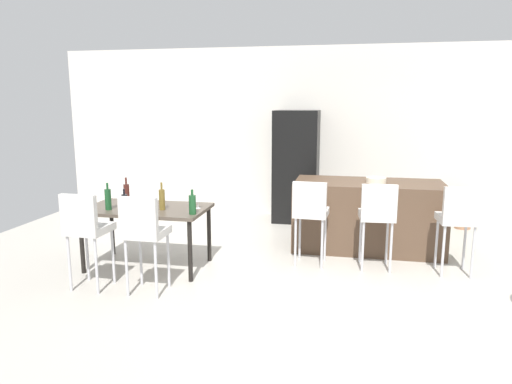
{
  "coord_description": "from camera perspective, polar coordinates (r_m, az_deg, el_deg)",
  "views": [
    {
      "loc": [
        0.22,
        -5.17,
        1.96
      ],
      "look_at": [
        -0.95,
        0.51,
        0.85
      ],
      "focal_mm": 32.81,
      "sensor_mm": 36.0,
      "label": 1
    }
  ],
  "objects": [
    {
      "name": "fruit_bowl",
      "position": [
        6.39,
        14.44,
        1.42
      ],
      "size": [
        0.26,
        0.26,
        0.07
      ],
      "primitive_type": "cylinder",
      "color": "beige",
      "rests_on": "kitchen_island"
    },
    {
      "name": "kitchen_island",
      "position": [
        6.51,
        13.42,
        -2.8
      ],
      "size": [
        1.96,
        0.91,
        0.92
      ],
      "primitive_type": "cube",
      "color": "#4C3828",
      "rests_on": "ground_plane"
    },
    {
      "name": "wine_bottle_end",
      "position": [
        5.5,
        -11.39,
        -0.86
      ],
      "size": [
        0.07,
        0.07,
        0.32
      ],
      "color": "brown",
      "rests_on": "dining_table"
    },
    {
      "name": "wine_glass_near",
      "position": [
        5.51,
        -7.1,
        -0.73
      ],
      "size": [
        0.07,
        0.07,
        0.17
      ],
      "color": "silver",
      "rests_on": "dining_table"
    },
    {
      "name": "refrigerator",
      "position": [
        7.83,
        4.93,
        3.15
      ],
      "size": [
        0.72,
        0.68,
        1.84
      ],
      "primitive_type": "cube",
      "color": "black",
      "rests_on": "ground_plane"
    },
    {
      "name": "wine_bottle_left",
      "position": [
        5.67,
        -17.59,
        -0.82
      ],
      "size": [
        0.07,
        0.07,
        0.32
      ],
      "color": "#194723",
      "rests_on": "dining_table"
    },
    {
      "name": "bar_chair_middle",
      "position": [
        5.65,
        14.58,
        -2.44
      ],
      "size": [
        0.43,
        0.43,
        1.05
      ],
      "color": "beige",
      "rests_on": "ground_plane"
    },
    {
      "name": "potted_plant",
      "position": [
        8.06,
        24.01,
        -1.79
      ],
      "size": [
        0.37,
        0.37,
        0.57
      ],
      "color": "#996B4C",
      "rests_on": "ground_plane"
    },
    {
      "name": "dining_table",
      "position": [
        5.72,
        -13.19,
        -2.48
      ],
      "size": [
        1.44,
        0.82,
        0.74
      ],
      "color": "#4C4238",
      "rests_on": "ground_plane"
    },
    {
      "name": "bar_chair_left",
      "position": [
        5.66,
        6.66,
        -2.14
      ],
      "size": [
        0.42,
        0.42,
        1.05
      ],
      "color": "beige",
      "rests_on": "ground_plane"
    },
    {
      "name": "wine_bottle_middle",
      "position": [
        6.18,
        -15.51,
        0.05
      ],
      "size": [
        0.07,
        0.07,
        0.29
      ],
      "color": "#471E19",
      "rests_on": "dining_table"
    },
    {
      "name": "dining_chair_far",
      "position": [
        4.9,
        -13.53,
        -4.41
      ],
      "size": [
        0.4,
        0.4,
        1.05
      ],
      "color": "beige",
      "rests_on": "ground_plane"
    },
    {
      "name": "ground_plane",
      "position": [
        5.54,
        8.68,
        -10.04
      ],
      "size": [
        10.0,
        10.0,
        0.0
      ],
      "primitive_type": "plane",
      "color": "#ADA89E"
    },
    {
      "name": "bar_chair_right",
      "position": [
        5.77,
        23.44,
        -2.73
      ],
      "size": [
        0.42,
        0.42,
        1.05
      ],
      "color": "beige",
      "rests_on": "ground_plane"
    },
    {
      "name": "wine_bottle_right",
      "position": [
        5.23,
        -7.76,
        -1.49
      ],
      "size": [
        0.08,
        0.08,
        0.28
      ],
      "color": "#194723",
      "rests_on": "dining_table"
    },
    {
      "name": "wine_bottle_far",
      "position": [
        5.49,
        -15.73,
        -1.29
      ],
      "size": [
        0.06,
        0.06,
        0.27
      ],
      "color": "black",
      "rests_on": "dining_table"
    },
    {
      "name": "dining_chair_near",
      "position": [
        5.2,
        -20.04,
        -3.88
      ],
      "size": [
        0.42,
        0.42,
        1.05
      ],
      "color": "beige",
      "rests_on": "ground_plane"
    },
    {
      "name": "back_wall",
      "position": [
        8.17,
        10.09,
        7.08
      ],
      "size": [
        10.0,
        0.12,
        2.9
      ],
      "primitive_type": "cube",
      "color": "beige",
      "rests_on": "ground_plane"
    }
  ]
}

